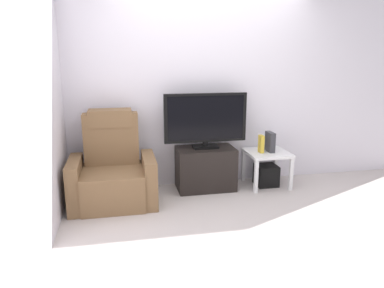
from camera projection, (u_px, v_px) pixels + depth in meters
The scene contains 10 objects.
ground_plane at pixel (234, 215), 3.97m from camera, with size 6.40×6.40×0.00m, color #BCB2AD.
wall_back at pixel (210, 87), 4.73m from camera, with size 6.40×0.06×2.60m, color silver.
wall_side at pixel (41, 101), 3.29m from camera, with size 0.06×4.48×2.60m, color silver.
tv_stand at pixel (206, 168), 4.69m from camera, with size 0.74×0.44×0.55m.
television at pixel (206, 119), 4.55m from camera, with size 1.06×0.20×0.70m.
recliner_armchair at pixel (113, 172), 4.24m from camera, with size 0.98×0.78×1.08m.
side_table at pixel (267, 157), 4.78m from camera, with size 0.54×0.54×0.47m.
subwoofer_box at pixel (266, 175), 4.84m from camera, with size 0.28×0.28×0.28m, color black.
book_upright at pixel (261, 144), 4.70m from camera, with size 0.05×0.10×0.23m, color gold.
game_console at pixel (270, 142), 4.75m from camera, with size 0.07×0.20×0.26m, color #333338.
Camera 1 is at (-1.19, -3.50, 1.72)m, focal length 33.78 mm.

